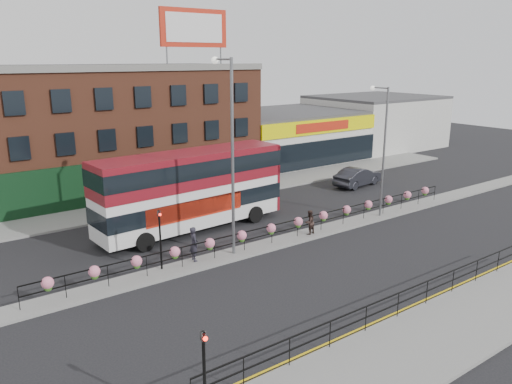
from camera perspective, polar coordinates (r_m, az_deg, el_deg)
ground at (r=30.67m, az=3.31°, el=-5.70°), size 120.00×120.00×0.00m
south_pavement at (r=23.48m, az=22.67°, el=-13.57°), size 60.00×4.00×0.15m
north_pavement at (r=40.18m, az=-7.55°, el=-0.63°), size 60.00×4.00×0.15m
median at (r=30.64m, az=3.31°, el=-5.57°), size 60.00×1.60×0.15m
yellow_line_inner at (r=24.59m, az=18.03°, el=-11.94°), size 60.00×0.10×0.01m
yellow_line_outer at (r=24.50m, az=18.38°, el=-12.08°), size 60.00×0.10×0.01m
brick_building at (r=44.81m, az=-17.25°, el=7.06°), size 25.00×12.21×10.30m
supermarket at (r=54.83m, az=3.21°, el=6.45°), size 15.00×12.25×5.30m
warehouse_east at (r=65.06m, az=13.40°, el=7.88°), size 14.50×12.00×6.30m
billboard at (r=42.58m, az=-7.10°, el=18.10°), size 6.00×0.29×4.40m
median_railing at (r=30.31m, az=3.33°, el=-3.85°), size 30.04×0.56×1.23m
south_railing at (r=22.50m, az=15.97°, el=-11.69°), size 20.04×0.05×1.12m
double_decker_bus at (r=32.07m, az=-7.38°, el=1.05°), size 12.87×3.80×5.15m
car at (r=44.47m, az=11.55°, el=1.72°), size 3.17×5.49×1.64m
pedestrian_a at (r=27.40m, az=-7.12°, el=-5.90°), size 0.85×0.68×1.92m
pedestrian_b at (r=31.43m, az=6.12°, el=-3.45°), size 0.92×0.80×1.55m
lamp_column_west at (r=27.03m, az=-3.04°, el=5.85°), size 0.39×1.89×10.79m
lamp_column_east at (r=35.10m, az=14.21°, el=5.70°), size 0.32×1.56×8.90m
traffic_light_south at (r=15.28m, az=-5.96°, el=-18.40°), size 0.15×0.28×3.65m
traffic_light_median at (r=26.14m, az=-10.95°, el=-3.96°), size 0.15×0.28×3.65m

